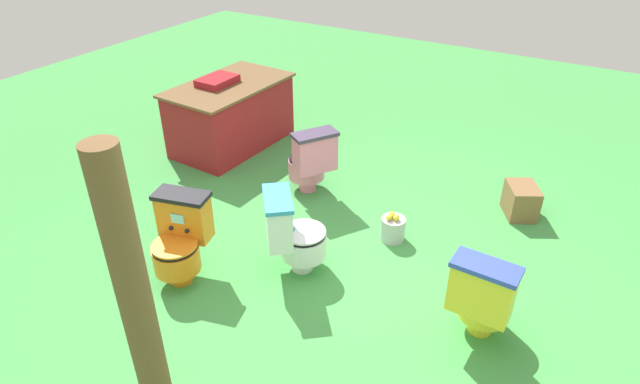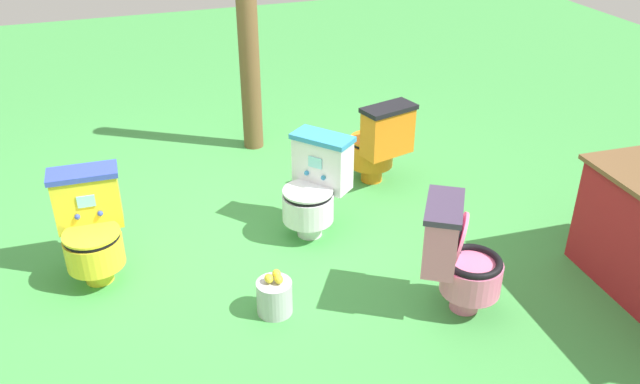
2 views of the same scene
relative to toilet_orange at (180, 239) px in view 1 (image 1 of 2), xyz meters
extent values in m
plane|color=#429947|center=(0.54, -1.20, -0.37)|extent=(14.00, 14.00, 0.00)
cylinder|color=orange|center=(-0.07, -0.02, -0.30)|extent=(0.22, 0.22, 0.14)
cylinder|color=orange|center=(-0.09, -0.02, -0.13)|extent=(0.45, 0.45, 0.20)
torus|color=black|center=(-0.09, -0.02, -0.02)|extent=(0.43, 0.43, 0.04)
cylinder|color=black|center=(-0.09, -0.02, -0.07)|extent=(0.29, 0.29, 0.01)
cube|color=orange|center=(0.11, 0.03, 0.14)|extent=(0.29, 0.45, 0.37)
cube|color=black|center=(0.11, 0.03, 0.34)|extent=(0.32, 0.47, 0.04)
cube|color=#8CE0E5|center=(0.01, 0.00, 0.19)|extent=(0.04, 0.11, 0.08)
cylinder|color=orange|center=(-0.09, -0.02, 0.00)|extent=(0.44, 0.44, 0.02)
sphere|color=black|center=(0.02, -0.07, 0.09)|extent=(0.04, 0.04, 0.04)
sphere|color=black|center=(-0.01, 0.07, 0.09)|extent=(0.04, 0.04, 0.04)
cylinder|color=yellow|center=(0.64, -2.27, -0.30)|extent=(0.19, 0.19, 0.14)
cylinder|color=yellow|center=(0.66, -2.27, -0.13)|extent=(0.38, 0.38, 0.20)
torus|color=black|center=(0.66, -2.27, -0.02)|extent=(0.36, 0.36, 0.04)
cylinder|color=#3347B2|center=(0.66, -2.27, -0.07)|extent=(0.25, 0.25, 0.01)
cube|color=yellow|center=(0.46, -2.26, 0.14)|extent=(0.20, 0.42, 0.37)
cube|color=#3347B2|center=(0.46, -2.26, 0.34)|extent=(0.23, 0.44, 0.04)
cube|color=#8CE0E5|center=(0.56, -2.27, 0.19)|extent=(0.01, 0.11, 0.08)
cylinder|color=yellow|center=(0.66, -2.27, 0.00)|extent=(0.37, 0.37, 0.02)
sphere|color=#3347B2|center=(0.57, -2.20, 0.09)|extent=(0.04, 0.04, 0.04)
sphere|color=#3347B2|center=(0.56, -2.34, 0.09)|extent=(0.04, 0.04, 0.04)
cylinder|color=pink|center=(1.69, -0.14, -0.30)|extent=(0.25, 0.25, 0.14)
cylinder|color=pink|center=(1.70, -0.12, -0.13)|extent=(0.51, 0.51, 0.20)
torus|color=black|center=(1.70, -0.12, -0.02)|extent=(0.49, 0.49, 0.04)
cylinder|color=#3F334C|center=(1.70, -0.12, -0.07)|extent=(0.33, 0.33, 0.01)
cube|color=pink|center=(1.59, -0.29, 0.14)|extent=(0.45, 0.38, 0.37)
cube|color=#3F334C|center=(1.59, -0.29, 0.34)|extent=(0.48, 0.41, 0.04)
cube|color=#8CE0E5|center=(1.64, -0.21, 0.19)|extent=(0.10, 0.07, 0.08)
cylinder|color=pink|center=(1.64, -0.21, 0.12)|extent=(0.34, 0.26, 0.35)
sphere|color=#3F334C|center=(1.59, -0.16, 0.09)|extent=(0.04, 0.04, 0.04)
sphere|color=#3F334C|center=(1.70, -0.24, 0.09)|extent=(0.04, 0.04, 0.04)
cylinder|color=white|center=(0.57, -0.78, -0.30)|extent=(0.25, 0.25, 0.14)
cylinder|color=white|center=(0.58, -0.80, -0.13)|extent=(0.52, 0.52, 0.20)
torus|color=black|center=(0.58, -0.80, -0.02)|extent=(0.50, 0.50, 0.04)
cylinder|color=#338CBF|center=(0.58, -0.80, -0.07)|extent=(0.34, 0.34, 0.01)
cube|color=white|center=(0.45, -0.64, 0.14)|extent=(0.44, 0.41, 0.37)
cube|color=#338CBF|center=(0.45, -0.64, 0.34)|extent=(0.47, 0.44, 0.04)
cube|color=#8CE0E5|center=(0.52, -0.72, 0.19)|extent=(0.09, 0.08, 0.08)
cylinder|color=white|center=(0.58, -0.80, 0.00)|extent=(0.51, 0.51, 0.02)
sphere|color=#338CBF|center=(0.57, -0.68, 0.09)|extent=(0.04, 0.04, 0.04)
sphere|color=#338CBF|center=(0.47, -0.77, 0.09)|extent=(0.04, 0.04, 0.04)
cube|color=maroon|center=(2.12, 1.19, 0.00)|extent=(1.44, 0.87, 0.74)
cube|color=brown|center=(2.12, 1.19, 0.39)|extent=(1.50, 0.93, 0.03)
cube|color=maroon|center=(2.05, 1.29, 0.44)|extent=(0.44, 0.33, 0.08)
cylinder|color=brown|center=(-1.06, -0.79, 0.56)|extent=(0.18, 0.18, 1.87)
cube|color=brown|center=(2.34, -2.15, -0.21)|extent=(0.43, 0.40, 0.31)
cylinder|color=#B7B7BF|center=(1.34, -1.26, -0.26)|extent=(0.22, 0.22, 0.22)
ellipsoid|color=yellow|center=(1.35, -1.24, -0.12)|extent=(0.07, 0.05, 0.05)
ellipsoid|color=yellow|center=(1.32, -1.29, -0.12)|extent=(0.07, 0.05, 0.05)
ellipsoid|color=yellow|center=(1.30, -1.23, -0.12)|extent=(0.07, 0.05, 0.05)
camera|label=1|loc=(-2.39, -2.72, 2.54)|focal=30.15mm
camera|label=2|loc=(4.44, -2.05, 2.26)|focal=36.86mm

